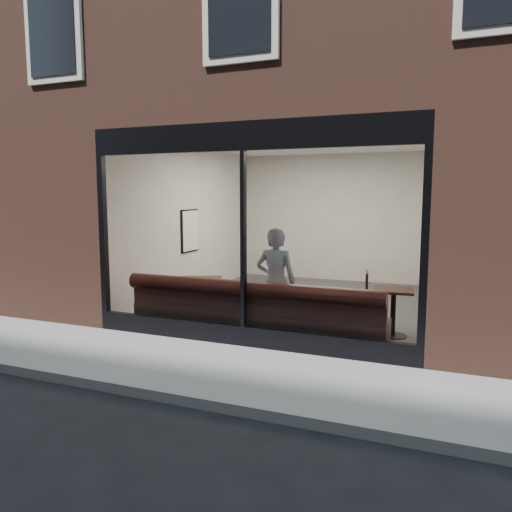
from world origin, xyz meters
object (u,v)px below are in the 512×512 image
at_px(person, 276,282).
at_px(cafe_table_left, 200,280).
at_px(cafe_chair_right, 354,314).
at_px(cafe_table_right, 394,290).
at_px(banquette, 254,324).

distance_m(person, cafe_table_left, 1.52).
bearing_deg(cafe_chair_right, cafe_table_right, 145.86).
bearing_deg(person, banquette, 36.91).
bearing_deg(cafe_table_left, cafe_chair_right, 14.28).
distance_m(person, cafe_chair_right, 1.53).
bearing_deg(person, cafe_chair_right, -141.86).
xyz_separation_m(banquette, person, (0.26, 0.23, 0.63)).
bearing_deg(cafe_table_left, banquette, -24.22).
bearing_deg(cafe_chair_right, cafe_table_left, 4.39).
xyz_separation_m(person, cafe_table_left, (-1.48, 0.32, -0.11)).
xyz_separation_m(banquette, cafe_chair_right, (1.29, 1.19, 0.01)).
distance_m(banquette, cafe_table_left, 1.44).
bearing_deg(cafe_table_right, banquette, -155.33).
distance_m(cafe_table_left, cafe_chair_right, 2.64).
distance_m(banquette, cafe_chair_right, 1.76).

